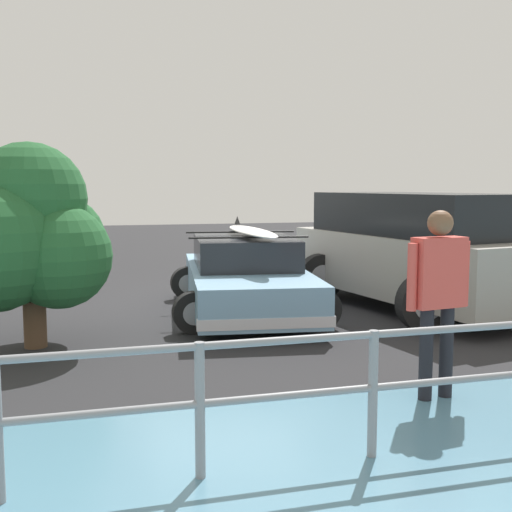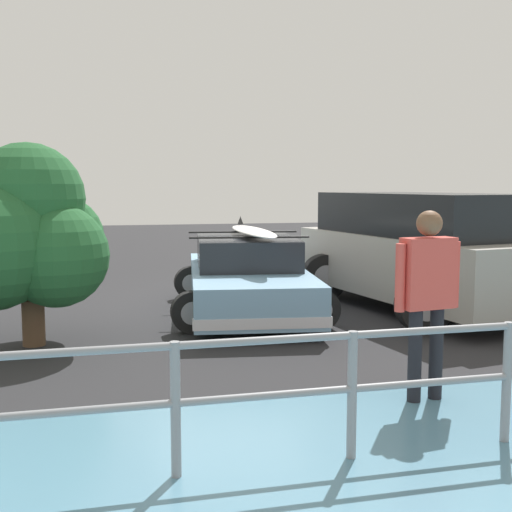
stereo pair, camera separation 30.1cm
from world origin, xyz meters
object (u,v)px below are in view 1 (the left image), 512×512
person_bystander (438,287)px  bush_near_left (26,232)px  suv_car (415,249)px  sedan_car (246,276)px

person_bystander → bush_near_left: bush_near_left is taller
suv_car → sedan_car: bearing=-8.9°
sedan_car → bush_near_left: bearing=25.4°
suv_car → person_bystander: bearing=63.8°
person_bystander → bush_near_left: 4.83m
sedan_car → bush_near_left: (3.09, 1.47, 0.86)m
suv_car → bush_near_left: bearing=10.3°
sedan_car → person_bystander: person_bystander is taller
sedan_car → person_bystander: bearing=99.1°
suv_car → bush_near_left: (5.77, 1.05, 0.46)m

